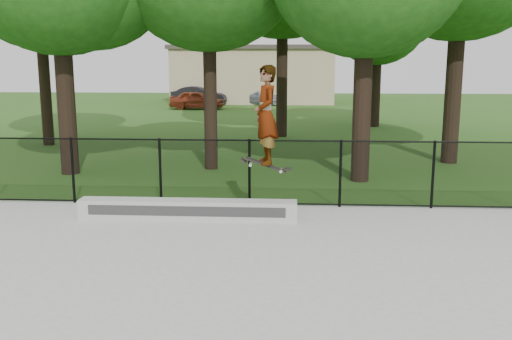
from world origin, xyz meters
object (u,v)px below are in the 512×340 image
at_px(car_a, 197,100).
at_px(skater_airborne, 266,116).
at_px(grind_ledge, 188,210).
at_px(car_b, 200,95).
at_px(car_c, 255,96).

xyz_separation_m(car_a, skater_airborne, (5.79, -26.69, 1.58)).
bearing_deg(skater_airborne, car_a, 102.24).
xyz_separation_m(grind_ledge, car_a, (-4.19, 26.60, 0.35)).
xyz_separation_m(car_a, car_b, (-0.41, 3.85, 0.06)).
distance_m(car_a, skater_airborne, 27.36).
bearing_deg(skater_airborne, car_c, 94.03).
relative_size(car_a, car_c, 0.89).
height_order(car_a, skater_airborne, skater_airborne).
bearing_deg(car_a, grind_ledge, -170.51).
relative_size(grind_ledge, car_a, 1.25).
distance_m(grind_ledge, skater_airborne, 2.50).
xyz_separation_m(grind_ledge, skater_airborne, (1.59, -0.09, 1.92)).
bearing_deg(car_b, car_c, -75.09).
relative_size(car_a, skater_airborne, 1.67).
bearing_deg(grind_ledge, car_b, 98.60).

